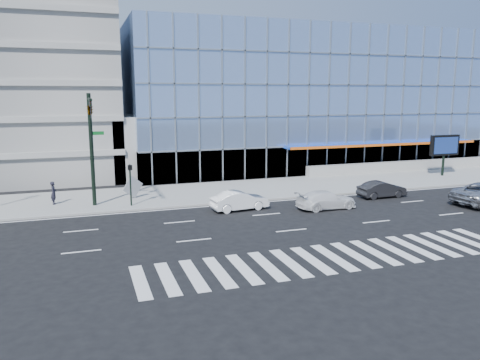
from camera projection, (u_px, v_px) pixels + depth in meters
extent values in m
plane|color=black|center=(266.00, 214.00, 31.84)|extent=(160.00, 160.00, 0.00)
cube|color=gray|center=(231.00, 191.00, 39.27)|extent=(120.00, 8.00, 0.15)
cube|color=#7D9DD1|center=(292.00, 99.00, 59.13)|extent=(42.00, 26.00, 15.00)
cube|color=gray|center=(142.00, 146.00, 46.14)|extent=(6.00, 8.00, 6.00)
cube|color=gray|center=(433.00, 164.00, 50.15)|extent=(30.00, 0.80, 1.00)
cylinder|color=black|center=(92.00, 150.00, 33.18)|extent=(0.28, 0.28, 8.00)
cylinder|color=black|center=(90.00, 99.00, 29.92)|extent=(0.18, 5.60, 0.18)
imported|color=black|center=(91.00, 109.00, 28.72)|extent=(0.18, 0.22, 1.10)
imported|color=black|center=(90.00, 108.00, 30.77)|extent=(0.48, 2.24, 0.90)
cube|color=#0C591E|center=(97.00, 133.00, 33.10)|extent=(0.90, 0.05, 0.25)
cylinder|color=black|center=(131.00, 185.00, 33.49)|extent=(0.12, 0.12, 3.00)
cube|color=black|center=(130.00, 168.00, 33.12)|extent=(0.30, 0.25, 0.35)
cylinder|color=black|center=(443.00, 165.00, 46.07)|extent=(0.24, 0.24, 2.00)
cube|color=black|center=(445.00, 145.00, 45.71)|extent=(3.20, 0.40, 2.00)
cube|color=#0C193F|center=(446.00, 145.00, 45.50)|extent=(2.80, 0.02, 1.60)
imported|color=white|center=(326.00, 200.00, 33.35)|extent=(4.49, 1.94, 1.29)
imported|color=white|center=(239.00, 201.00, 32.97)|extent=(4.24, 1.87, 1.36)
imported|color=black|center=(382.00, 189.00, 36.98)|extent=(3.94, 1.44, 1.29)
imported|color=black|center=(54.00, 193.00, 34.01)|extent=(0.47, 0.66, 1.68)
cube|color=#9F9F9F|center=(133.00, 187.00, 35.90)|extent=(1.63, 0.92, 1.82)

